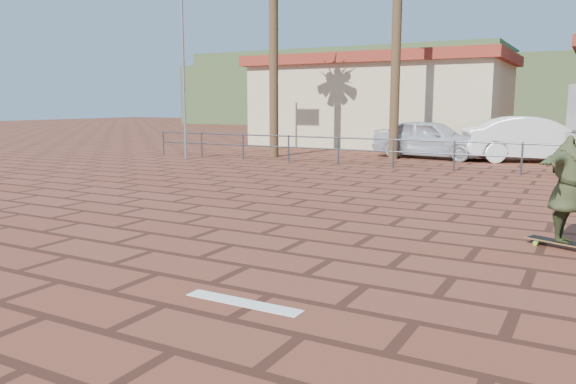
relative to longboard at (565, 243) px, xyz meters
The scene contains 11 objects.
ground 4.72m from the longboard, 140.44° to the right, with size 120.00×120.00×0.00m, color brown.
paint_stripe 5.13m from the longboard, 124.94° to the right, with size 1.40×0.22×0.01m, color white.
guardrail 9.72m from the longboard, 112.02° to the left, with size 24.06×0.06×1.00m.
flagpole 16.35m from the longboard, 149.39° to the left, with size 1.30×0.10×8.00m.
building_west 21.41m from the longboard, 116.90° to the left, with size 12.60×7.60×4.50m.
hill_front 47.23m from the longboard, 94.43° to the left, with size 70.00×18.00×6.00m, color #384C28.
hill_back 59.00m from the longboard, 115.82° to the left, with size 35.00×14.00×8.00m, color #384C28.
longboard is the anchor object (origin of this frame).
skateboarder 0.81m from the longboard, 90.00° to the right, with size 1.95×0.53×1.59m, color #33391F.
car_silver 14.11m from the longboard, 112.74° to the left, with size 1.80×4.48×1.53m, color silver.
car_white 13.63m from the longboard, 97.42° to the left, with size 1.76×5.04×1.66m, color white.
Camera 1 is at (3.95, -6.08, 2.15)m, focal length 35.00 mm.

